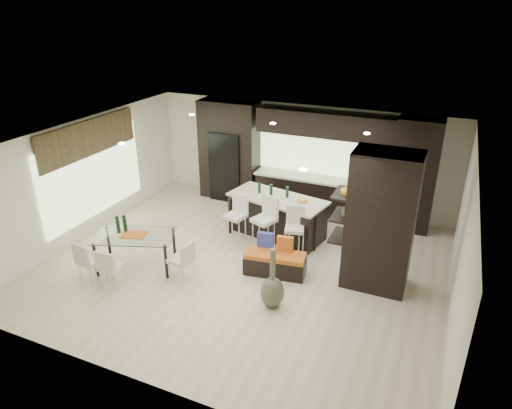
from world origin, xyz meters
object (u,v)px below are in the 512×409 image
at_px(chair_far, 92,263).
at_px(chair_end, 181,262).
at_px(floor_vase, 273,278).
at_px(chair_near, 112,269).
at_px(stool_left, 236,225).
at_px(kitchen_island, 277,216).
at_px(bench, 275,264).
at_px(dining_table, 136,251).
at_px(stool_right, 294,237).
at_px(stool_mid, 264,229).

bearing_deg(chair_far, chair_end, 34.89).
xyz_separation_m(floor_vase, chair_near, (-3.05, -0.63, -0.21)).
height_order(stool_left, floor_vase, floor_vase).
bearing_deg(kitchen_island, chair_far, -117.22).
distance_m(stool_left, bench, 1.54).
relative_size(bench, chair_far, 1.50).
bearing_deg(bench, dining_table, -169.78).
height_order(kitchen_island, chair_end, kitchen_island).
xyz_separation_m(kitchen_island, bench, (0.59, -1.62, -0.24)).
xyz_separation_m(bench, floor_vase, (0.34, -1.02, 0.36)).
height_order(stool_right, dining_table, stool_right).
distance_m(bench, floor_vase, 1.13).
distance_m(dining_table, chair_far, 0.89).
height_order(stool_mid, floor_vase, floor_vase).
bearing_deg(kitchen_island, stool_mid, -78.69).
xyz_separation_m(stool_left, chair_far, (-1.92, -2.48, -0.06)).
xyz_separation_m(chair_far, chair_end, (1.57, 0.74, -0.02)).
bearing_deg(stool_mid, dining_table, -119.74).
bearing_deg(floor_vase, stool_left, 131.40).
height_order(stool_right, bench, stool_right).
xyz_separation_m(floor_vase, dining_table, (-3.05, 0.10, -0.21)).
relative_size(stool_right, floor_vase, 0.75).
relative_size(dining_table, chair_end, 2.04).
height_order(stool_mid, chair_end, stool_mid).
distance_m(stool_left, dining_table, 2.25).
relative_size(stool_left, stool_right, 1.06).
height_order(stool_mid, dining_table, stool_mid).
bearing_deg(chair_near, bench, 25.61).
distance_m(bench, chair_far, 3.60).
distance_m(bench, dining_table, 2.86).
bearing_deg(chair_near, chair_far, 175.58).
xyz_separation_m(stool_mid, floor_vase, (0.93, -1.83, 0.09)).
xyz_separation_m(stool_right, dining_table, (-2.81, -1.75, -0.07)).
height_order(stool_mid, chair_near, stool_mid).
height_order(stool_mid, bench, stool_mid).
relative_size(chair_near, chair_end, 1.01).
xyz_separation_m(stool_mid, bench, (0.59, -0.81, -0.27)).
bearing_deg(kitchen_island, dining_table, -118.58).
bearing_deg(bench, stool_right, 74.07).
bearing_deg(dining_table, bench, -1.60).
bearing_deg(stool_mid, chair_near, -109.66).
bearing_deg(chair_near, stool_left, 54.28).
relative_size(kitchen_island, bench, 1.84).
relative_size(stool_right, chair_far, 1.09).
height_order(kitchen_island, stool_left, stool_left).
height_order(stool_left, chair_end, stool_left).
xyz_separation_m(kitchen_island, stool_left, (-0.69, -0.79, 0.00)).
bearing_deg(kitchen_island, chair_end, -101.06).
height_order(bench, dining_table, dining_table).
distance_m(kitchen_island, chair_near, 3.89).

